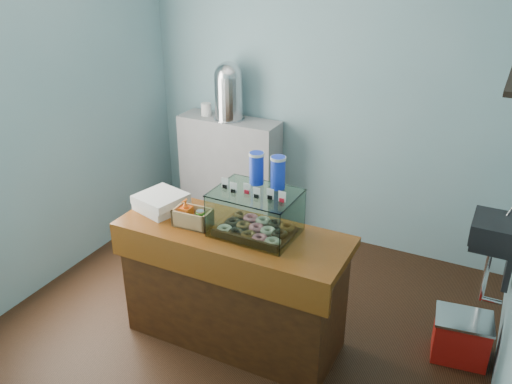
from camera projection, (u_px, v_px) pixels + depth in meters
The scene contains 9 objects.
ground at pixel (250, 317), 4.22m from camera, with size 3.50×3.50×0.00m, color black.
room_shell at pixel (253, 104), 3.48m from camera, with size 3.54×3.04×2.82m.
counter at pixel (233, 285), 3.82m from camera, with size 1.60×0.60×0.90m.
back_shelf at pixel (230, 172), 5.41m from camera, with size 1.00×0.32×1.10m, color #949496.
display_case at pixel (258, 209), 3.55m from camera, with size 0.56×0.41×0.52m.
condiment_crate at pixel (191, 216), 3.67m from camera, with size 0.26×0.16×0.18m.
pastry_boxes at pixel (161, 202), 3.88m from camera, with size 0.38×0.38×0.12m.
coffee_urn at pixel (229, 90), 5.04m from camera, with size 0.30×0.30×0.55m.
red_cooler at pixel (461, 337), 3.75m from camera, with size 0.42×0.34×0.34m.
Camera 1 is at (1.56, -3.01, 2.69)m, focal length 38.00 mm.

